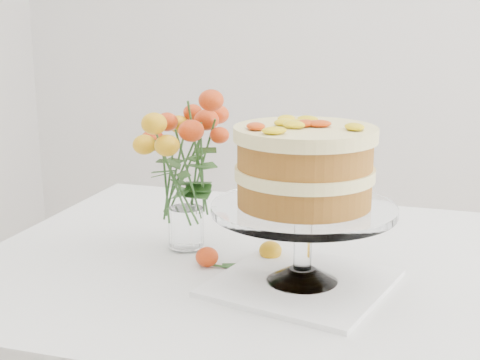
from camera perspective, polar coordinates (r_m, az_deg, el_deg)
name	(u,v)px	position (r m, az deg, el deg)	size (l,w,h in m)	color
table	(340,307)	(1.33, 8.51, -10.63)	(1.43, 0.93, 0.76)	tan
napkin	(302,283)	(1.20, 5.30, -8.73)	(0.29, 0.29, 0.01)	white
cake_stand	(304,175)	(1.14, 5.52, 0.45)	(0.32, 0.32, 0.29)	white
rose_vase	(185,150)	(1.33, -4.76, 2.54)	(0.25, 0.25, 0.35)	white
loose_rose_near	(271,251)	(1.31, 2.63, -6.04)	(0.08, 0.04, 0.04)	#F3A215
loose_rose_far	(207,257)	(1.28, -2.82, -6.58)	(0.08, 0.04, 0.04)	#BC2E09
stray_petal_a	(267,278)	(1.23, 2.32, -8.36)	(0.03, 0.02, 0.00)	yellow
stray_petal_b	(317,293)	(1.17, 6.61, -9.57)	(0.03, 0.02, 0.00)	yellow
stray_petal_c	(337,305)	(1.13, 8.25, -10.55)	(0.03, 0.02, 0.00)	yellow
stray_petal_d	(204,261)	(1.31, -3.08, -6.88)	(0.03, 0.02, 0.00)	yellow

